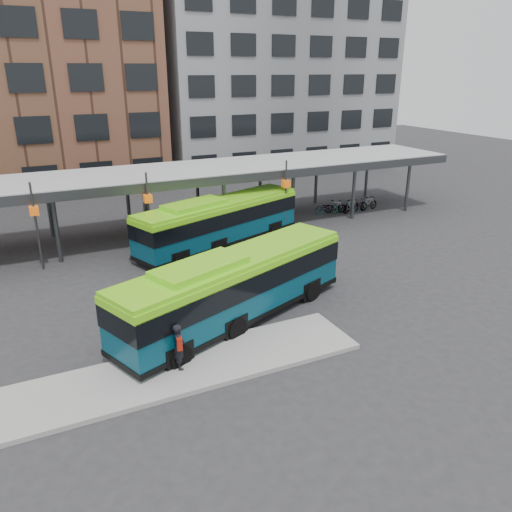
{
  "coord_description": "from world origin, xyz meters",
  "views": [
    {
      "loc": [
        -9.48,
        -17.98,
        10.21
      ],
      "look_at": [
        0.25,
        2.21,
        1.8
      ],
      "focal_mm": 35.0,
      "sensor_mm": 36.0,
      "label": 1
    }
  ],
  "objects": [
    {
      "name": "bus_front",
      "position": [
        -1.93,
        -0.25,
        1.66
      ],
      "size": [
        11.64,
        6.47,
        3.18
      ],
      "rotation": [
        0.0,
        0.0,
        0.37
      ],
      "color": "#073B4F",
      "rests_on": "ground"
    },
    {
      "name": "pedestrian",
      "position": [
        -5.27,
        -3.0,
        1.06
      ],
      "size": [
        0.53,
        0.7,
        1.73
      ],
      "rotation": [
        0.0,
        0.0,
        1.37
      ],
      "color": "black",
      "rests_on": "boarding_island"
    },
    {
      "name": "bus_rear",
      "position": [
        1.1,
        9.1,
        1.62
      ],
      "size": [
        11.41,
        6.12,
        3.11
      ],
      "rotation": [
        0.0,
        0.0,
        0.35
      ],
      "color": "#073B4F",
      "rests_on": "ground"
    },
    {
      "name": "bike_rack",
      "position": [
        12.77,
        12.13,
        0.49
      ],
      "size": [
        5.34,
        1.46,
        1.06
      ],
      "color": "slate",
      "rests_on": "ground"
    },
    {
      "name": "building_grey",
      "position": [
        16.0,
        32.0,
        10.0
      ],
      "size": [
        24.0,
        14.0,
        20.0
      ],
      "primitive_type": "cube",
      "color": "slate",
      "rests_on": "ground"
    },
    {
      "name": "boarding_island",
      "position": [
        -5.5,
        -3.0,
        0.09
      ],
      "size": [
        14.0,
        3.0,
        0.18
      ],
      "primitive_type": "cube",
      "color": "gray",
      "rests_on": "ground"
    },
    {
      "name": "ground",
      "position": [
        0.0,
        0.0,
        0.0
      ],
      "size": [
        120.0,
        120.0,
        0.0
      ],
      "primitive_type": "plane",
      "color": "#28282B",
      "rests_on": "ground"
    },
    {
      "name": "canopy",
      "position": [
        -0.06,
        12.87,
        3.91
      ],
      "size": [
        40.0,
        6.53,
        4.8
      ],
      "color": "#999B9E",
      "rests_on": "ground"
    }
  ]
}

